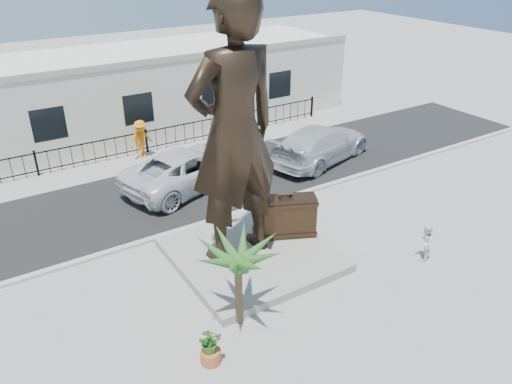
{
  "coord_description": "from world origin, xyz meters",
  "views": [
    {
      "loc": [
        -8.25,
        -11.05,
        10.22
      ],
      "look_at": [
        0.0,
        2.0,
        2.3
      ],
      "focal_mm": 35.0,
      "sensor_mm": 36.0,
      "label": 1
    }
  ],
  "objects_px": {
    "tourist": "(425,243)",
    "car_white": "(188,168)",
    "suitcase": "(285,217)",
    "statue": "(234,133)"
  },
  "relations": [
    {
      "from": "suitcase",
      "to": "tourist",
      "type": "distance_m",
      "value": 5.0
    },
    {
      "from": "statue",
      "to": "car_white",
      "type": "height_order",
      "value": "statue"
    },
    {
      "from": "suitcase",
      "to": "car_white",
      "type": "distance_m",
      "value": 6.3
    },
    {
      "from": "statue",
      "to": "car_white",
      "type": "relative_size",
      "value": 1.41
    },
    {
      "from": "suitcase",
      "to": "tourist",
      "type": "height_order",
      "value": "suitcase"
    },
    {
      "from": "statue",
      "to": "suitcase",
      "type": "bearing_deg",
      "value": 176.98
    },
    {
      "from": "statue",
      "to": "tourist",
      "type": "xyz_separation_m",
      "value": [
        5.57,
        -3.55,
        -4.05
      ]
    },
    {
      "from": "tourist",
      "to": "car_white",
      "type": "relative_size",
      "value": 0.22
    },
    {
      "from": "suitcase",
      "to": "tourist",
      "type": "relative_size",
      "value": 1.59
    },
    {
      "from": "suitcase",
      "to": "car_white",
      "type": "bearing_deg",
      "value": 123.38
    }
  ]
}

